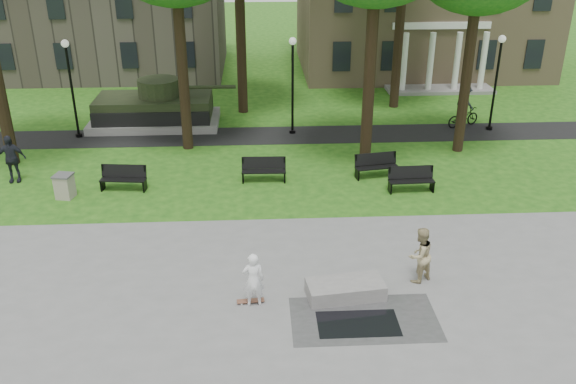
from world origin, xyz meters
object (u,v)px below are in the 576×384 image
friend_watching (420,255)px  trash_bin (65,186)px  park_bench_0 (123,177)px  skateboarder (253,280)px  concrete_block (345,289)px  cyclist (464,110)px

friend_watching → trash_bin: size_ratio=1.82×
park_bench_0 → skateboarder: bearing=-51.5°
concrete_block → cyclist: (8.13, 14.79, 0.63)m
trash_bin → skateboarder: bearing=-46.0°
cyclist → trash_bin: size_ratio=2.22×
cyclist → park_bench_0: size_ratio=1.16×
concrete_block → park_bench_0: size_ratio=1.20×
concrete_block → cyclist: 16.88m
friend_watching → trash_bin: bearing=-59.3°
trash_bin → friend_watching: bearing=-28.1°
cyclist → trash_bin: bearing=87.9°
concrete_block → skateboarder: (-2.63, -0.29, 0.60)m
skateboarder → cyclist: 18.53m
cyclist → park_bench_0: 17.35m
skateboarder → friend_watching: friend_watching is taller
friend_watching → trash_bin: (-12.17, 6.51, -0.41)m
park_bench_0 → concrete_block: bearing=-39.1°
concrete_block → friend_watching: bearing=17.0°
skateboarder → cyclist: bearing=-128.6°
skateboarder → friend_watching: bearing=-171.7°
park_bench_0 → cyclist: bearing=29.8°
trash_bin → cyclist: bearing=22.8°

